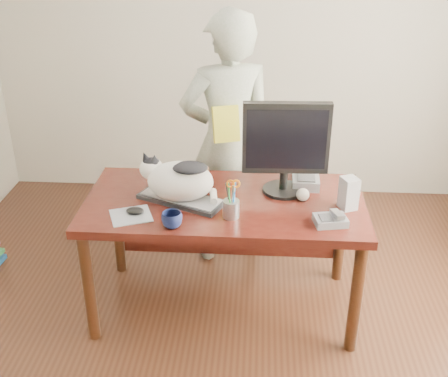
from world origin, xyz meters
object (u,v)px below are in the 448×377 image
at_px(phone, 331,220).
at_px(calculator, 306,180).
at_px(mouse, 135,211).
at_px(baseball, 303,195).
at_px(desk, 225,216).
at_px(cat, 178,179).
at_px(book_stack, 191,174).
at_px(keyboard, 181,199).
at_px(pen_cup, 231,207).
at_px(monitor, 286,144).
at_px(speaker, 349,193).
at_px(coffee_mug, 172,220).
at_px(person, 228,142).

xyz_separation_m(phone, calculator, (-0.11, 0.46, 0.00)).
height_order(mouse, baseball, baseball).
bearing_deg(desk, calculator, 17.60).
distance_m(cat, phone, 0.87).
distance_m(mouse, book_stack, 0.53).
distance_m(keyboard, pen_cup, 0.34).
height_order(monitor, mouse, monitor).
bearing_deg(monitor, keyboard, -168.71).
distance_m(keyboard, book_stack, 0.30).
xyz_separation_m(desk, calculator, (0.48, 0.15, 0.18)).
bearing_deg(speaker, coffee_mug, 172.79).
bearing_deg(monitor, phone, -57.03).
relative_size(desk, mouse, 14.14).
distance_m(desk, person, 0.59).
relative_size(mouse, coffee_mug, 1.03).
xyz_separation_m(pen_cup, coffee_mug, (-0.30, -0.13, -0.02)).
relative_size(cat, phone, 2.54).
relative_size(desk, cat, 3.37).
bearing_deg(baseball, pen_cup, -151.41).
height_order(keyboard, person, person).
bearing_deg(cat, baseball, 27.81).
bearing_deg(pen_cup, coffee_mug, -157.23).
bearing_deg(phone, person, 115.00).
distance_m(desk, book_stack, 0.35).
height_order(keyboard, phone, phone).
relative_size(phone, baseball, 2.51).
bearing_deg(phone, mouse, 167.68).
bearing_deg(desk, book_stack, 139.85).
height_order(phone, baseball, phone).
xyz_separation_m(mouse, person, (0.46, 0.81, 0.09)).
bearing_deg(mouse, speaker, -13.96).
height_order(mouse, phone, phone).
relative_size(keyboard, book_stack, 2.45).
xyz_separation_m(pen_cup, calculator, (0.43, 0.42, -0.03)).
distance_m(keyboard, speaker, 0.94).
relative_size(cat, calculator, 2.19).
relative_size(pen_cup, speaker, 1.22).
xyz_separation_m(coffee_mug, baseball, (0.70, 0.34, -0.01)).
relative_size(desk, phone, 8.54).
bearing_deg(phone, cat, 155.79).
relative_size(baseball, book_stack, 0.35).
relative_size(pen_cup, coffee_mug, 2.07).
xyz_separation_m(phone, person, (-0.60, 0.84, 0.09)).
height_order(baseball, person, person).
bearing_deg(monitor, person, 123.42).
relative_size(keyboard, coffee_mug, 4.83).
relative_size(desk, coffee_mug, 14.64).
bearing_deg(desk, cat, -158.39).
bearing_deg(speaker, desk, 146.49).
bearing_deg(book_stack, cat, -93.75).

